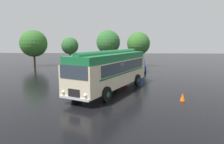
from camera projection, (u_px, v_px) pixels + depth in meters
name	position (u px, v px, depth m)	size (l,w,h in m)	color
ground_plane	(110.00, 91.00, 17.25)	(120.00, 120.00, 0.00)	black
vintage_bus	(111.00, 69.00, 16.98)	(6.47, 10.18, 3.49)	beige
car_near_left	(102.00, 65.00, 29.15)	(2.07, 4.25, 1.66)	silver
car_mid_left	(121.00, 65.00, 29.35)	(2.36, 4.39, 1.66)	maroon
car_mid_right	(139.00, 66.00, 28.39)	(2.29, 4.36, 1.66)	navy
box_van	(83.00, 62.00, 28.60)	(2.71, 5.91, 2.50)	silver
tree_far_left	(34.00, 44.00, 33.92)	(4.57, 4.57, 6.24)	#4C3823
tree_left_of_centre	(70.00, 46.00, 34.17)	(2.90, 2.90, 5.00)	#4C3823
tree_centre	(109.00, 42.00, 33.83)	(4.03, 4.03, 6.17)	#4C3823
tree_right_of_centre	(139.00, 44.00, 33.46)	(3.85, 3.85, 5.85)	#4C3823
traffic_cone	(183.00, 97.00, 14.22)	(0.36, 0.36, 0.55)	orange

